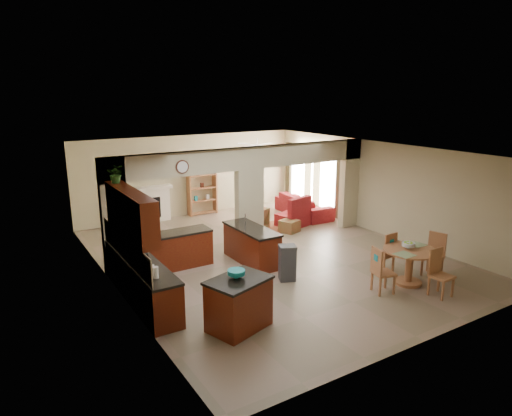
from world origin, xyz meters
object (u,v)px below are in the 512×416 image
dining_table (410,261)px  armchair (252,219)px  kitchen_island (239,304)px  sofa (304,205)px

dining_table → armchair: bearing=99.8°
kitchen_island → armchair: (3.35, 5.04, -0.12)m
kitchen_island → sofa: (5.84, 5.66, -0.13)m
kitchen_island → dining_table: 4.28m
kitchen_island → armchair: kitchen_island is taller
kitchen_island → sofa: kitchen_island is taller
armchair → sofa: bearing=170.6°
armchair → kitchen_island: bearing=32.8°
kitchen_island → dining_table: size_ratio=1.09×
kitchen_island → sofa: bearing=26.5°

